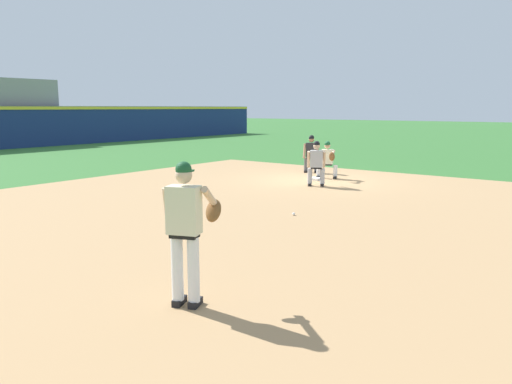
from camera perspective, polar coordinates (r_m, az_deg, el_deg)
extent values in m
plane|color=#336B2D|center=(17.56, 6.80, 1.35)|extent=(160.00, 160.00, 0.00)
cube|color=tan|center=(11.92, 2.86, -2.50)|extent=(18.00, 18.00, 0.01)
cube|color=white|center=(17.55, 6.80, 1.50)|extent=(0.38, 0.38, 0.09)
sphere|color=white|center=(11.77, 4.33, -2.51)|extent=(0.07, 0.07, 0.07)
cube|color=black|center=(6.65, -8.74, -12.23)|extent=(0.28, 0.20, 0.09)
cylinder|color=white|center=(6.46, -8.99, -8.60)|extent=(0.15, 0.15, 0.84)
cube|color=black|center=(6.57, -6.94, -12.46)|extent=(0.28, 0.20, 0.09)
cylinder|color=white|center=(6.37, -7.15, -8.80)|extent=(0.15, 0.15, 0.84)
cube|color=black|center=(6.29, -8.17, -4.89)|extent=(0.31, 0.39, 0.06)
cube|color=beige|center=(6.22, -8.24, -2.04)|extent=(0.37, 0.46, 0.60)
sphere|color=#DBB28E|center=(6.16, -8.27, 1.92)|extent=(0.21, 0.21, 0.21)
sphere|color=#194C28|center=(6.16, -8.28, 2.56)|extent=(0.20, 0.20, 0.20)
cube|color=#194C28|center=(6.24, -7.95, 2.44)|extent=(0.17, 0.20, 0.02)
cylinder|color=#DBB28E|center=(6.39, -10.04, -2.00)|extent=(0.21, 0.15, 0.59)
cylinder|color=#DBB28E|center=(6.38, -5.15, -0.82)|extent=(0.52, 0.28, 0.41)
ellipsoid|color=brown|center=(6.49, -4.88, -2.14)|extent=(0.35, 0.30, 0.34)
cube|color=black|center=(18.00, 9.02, 1.65)|extent=(0.28, 0.19, 0.09)
cylinder|color=white|center=(18.01, 9.05, 2.40)|extent=(0.15, 0.15, 0.40)
cube|color=black|center=(18.08, 7.13, 1.73)|extent=(0.28, 0.19, 0.09)
cylinder|color=white|center=(18.09, 7.17, 2.48)|extent=(0.15, 0.15, 0.40)
cube|color=black|center=(18.02, 8.12, 3.14)|extent=(0.31, 0.39, 0.06)
cube|color=beige|center=(17.99, 8.14, 4.02)|extent=(0.37, 0.46, 0.52)
sphere|color=tan|center=(17.94, 8.16, 5.26)|extent=(0.21, 0.21, 0.21)
sphere|color=#194C28|center=(17.93, 8.17, 5.48)|extent=(0.20, 0.20, 0.20)
cube|color=#194C28|center=(17.85, 8.13, 5.38)|extent=(0.16, 0.20, 0.02)
cylinder|color=tan|center=(17.53, 8.77, 4.34)|extent=(0.58, 0.29, 0.24)
cylinder|color=tan|center=(17.94, 7.30, 3.83)|extent=(0.25, 0.17, 0.58)
ellipsoid|color=brown|center=(17.33, 8.67, 4.03)|extent=(0.27, 0.26, 0.35)
cube|color=black|center=(16.23, 6.15, 0.85)|extent=(0.28, 0.23, 0.09)
cylinder|color=#B2B2B7|center=(16.15, 6.17, 1.83)|extent=(0.15, 0.15, 0.50)
cube|color=black|center=(16.24, 7.56, 0.82)|extent=(0.28, 0.23, 0.09)
cylinder|color=#B2B2B7|center=(16.16, 7.59, 1.80)|extent=(0.15, 0.15, 0.50)
cube|color=black|center=(16.12, 6.90, 2.76)|extent=(0.35, 0.39, 0.06)
cube|color=#B2B2B7|center=(16.08, 6.92, 3.79)|extent=(0.41, 0.47, 0.54)
sphere|color=#DBB28E|center=(16.07, 6.95, 5.22)|extent=(0.21, 0.21, 0.21)
sphere|color=black|center=(16.06, 6.95, 5.47)|extent=(0.20, 0.20, 0.20)
cube|color=black|center=(16.16, 6.94, 5.40)|extent=(0.18, 0.20, 0.02)
cylinder|color=#DBB28E|center=(16.23, 6.02, 3.74)|extent=(0.33, 0.24, 0.56)
cylinder|color=#DBB28E|center=(16.24, 7.79, 3.71)|extent=(0.33, 0.24, 0.56)
cube|color=black|center=(19.53, 6.87, 2.32)|extent=(0.28, 0.21, 0.09)
cylinder|color=#515154|center=(19.54, 6.90, 3.16)|extent=(0.15, 0.15, 0.50)
cube|color=black|center=(19.58, 5.71, 2.36)|extent=(0.28, 0.21, 0.09)
cylinder|color=#515154|center=(19.59, 5.74, 3.20)|extent=(0.15, 0.15, 0.50)
cube|color=black|center=(19.53, 6.33, 3.97)|extent=(0.32, 0.39, 0.06)
cube|color=#232326|center=(19.51, 6.35, 4.82)|extent=(0.38, 0.46, 0.54)
sphere|color=#9E7051|center=(19.46, 6.36, 5.98)|extent=(0.21, 0.21, 0.21)
sphere|color=black|center=(19.45, 6.37, 6.19)|extent=(0.20, 0.20, 0.20)
cube|color=black|center=(19.37, 6.33, 6.10)|extent=(0.17, 0.20, 0.02)
cylinder|color=#9E7051|center=(19.34, 7.03, 4.66)|extent=(0.34, 0.22, 0.56)
cylinder|color=#9E7051|center=(19.40, 5.56, 4.70)|extent=(0.34, 0.22, 0.56)
cube|color=navy|center=(34.21, -27.16, 6.56)|extent=(48.00, 0.50, 2.60)
cube|color=navy|center=(35.90, -27.15, 9.28)|extent=(0.47, 0.20, 0.44)
cube|color=navy|center=(36.16, -26.31, 9.34)|extent=(0.47, 0.20, 0.44)
cube|color=navy|center=(36.43, -25.48, 9.39)|extent=(0.47, 0.20, 0.44)
cube|color=navy|center=(36.71, -24.67, 9.44)|extent=(0.47, 0.20, 0.44)
cube|color=navy|center=(36.99, -23.86, 9.49)|extent=(0.47, 0.20, 0.44)
cube|color=navy|center=(37.28, -23.07, 9.54)|extent=(0.47, 0.20, 0.44)
cube|color=navy|center=(36.93, -26.98, 10.13)|extent=(0.47, 0.20, 0.44)
cube|color=navy|center=(37.19, -26.16, 10.18)|extent=(0.47, 0.20, 0.44)
cube|color=navy|center=(37.46, -25.36, 10.22)|extent=(0.47, 0.20, 0.44)
cube|color=navy|center=(37.74, -24.56, 10.27)|extent=(0.47, 0.20, 0.44)
cube|color=navy|center=(38.03, -23.78, 10.31)|extent=(0.47, 0.20, 0.44)
cube|color=navy|center=(37.97, -26.82, 10.93)|extent=(0.47, 0.20, 0.44)
cube|color=navy|center=(38.23, -26.03, 10.97)|extent=(0.47, 0.20, 0.44)
cube|color=navy|center=(38.51, -25.24, 11.01)|extent=(0.47, 0.20, 0.44)
cube|color=navy|center=(38.79, -24.47, 11.05)|extent=(0.47, 0.20, 0.44)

